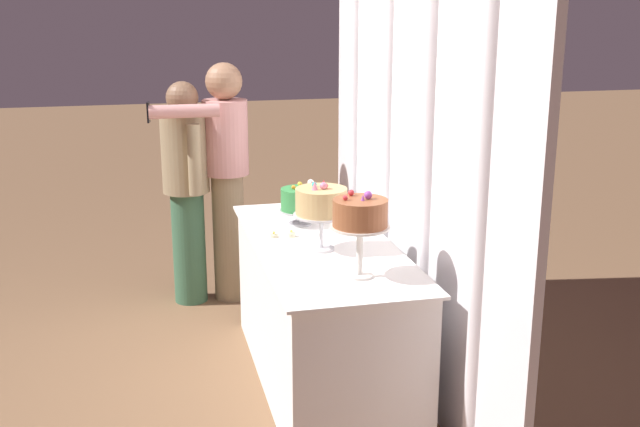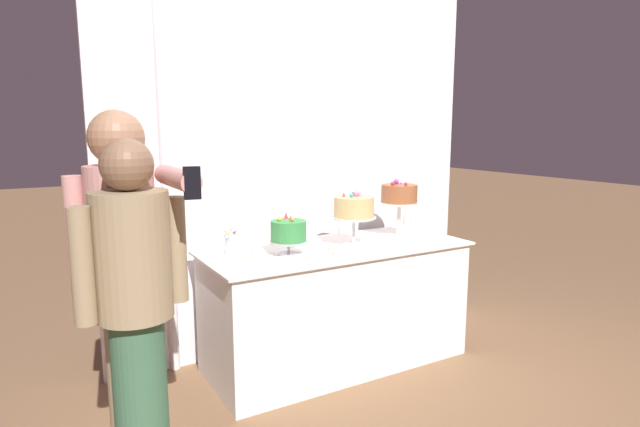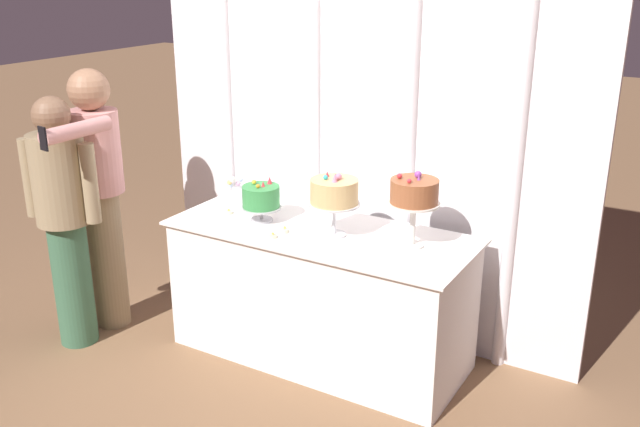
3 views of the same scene
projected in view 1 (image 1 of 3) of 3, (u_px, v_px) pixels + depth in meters
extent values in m
plane|color=#846042|center=(304.00, 382.00, 4.12)|extent=(24.00, 24.00, 0.00)
cube|color=white|center=(412.00, 108.00, 3.86)|extent=(2.71, 0.04, 2.89)
cylinder|color=white|center=(356.00, 88.00, 4.73)|extent=(0.06, 0.06, 2.89)
cylinder|color=white|center=(389.00, 101.00, 4.12)|extent=(0.06, 0.06, 2.89)
cylinder|color=white|center=(430.00, 117.00, 3.56)|extent=(0.08, 0.08, 2.89)
cylinder|color=white|center=(487.00, 139.00, 3.00)|extent=(0.07, 0.07, 2.89)
cube|color=white|center=(322.00, 315.00, 4.04)|extent=(1.64, 0.65, 0.76)
cube|color=white|center=(322.00, 245.00, 3.94)|extent=(1.69, 0.70, 0.01)
cylinder|color=#B2B2B7|center=(300.00, 224.00, 4.26)|extent=(0.13, 0.13, 0.01)
cylinder|color=#B2B2B7|center=(300.00, 217.00, 4.25)|extent=(0.02, 0.02, 0.06)
cylinder|color=#B2B2B7|center=(300.00, 210.00, 4.24)|extent=(0.23, 0.23, 0.01)
cylinder|color=#388E47|center=(300.00, 199.00, 4.23)|extent=(0.21, 0.21, 0.12)
cone|color=#DB333D|center=(301.00, 186.00, 4.19)|extent=(0.02, 0.02, 0.03)
cone|color=#DB333D|center=(312.00, 185.00, 4.20)|extent=(0.03, 0.03, 0.04)
sphere|color=yellow|center=(300.00, 184.00, 4.26)|extent=(0.03, 0.03, 0.03)
sphere|color=orange|center=(293.00, 187.00, 4.19)|extent=(0.02, 0.02, 0.02)
cylinder|color=silver|center=(321.00, 249.00, 3.83)|extent=(0.13, 0.13, 0.01)
cylinder|color=silver|center=(321.00, 232.00, 3.81)|extent=(0.02, 0.02, 0.16)
cylinder|color=silver|center=(321.00, 215.00, 3.79)|extent=(0.28, 0.28, 0.01)
cylinder|color=#DBB775|center=(321.00, 201.00, 3.77)|extent=(0.25, 0.25, 0.13)
sphere|color=pink|center=(323.00, 186.00, 3.73)|extent=(0.04, 0.04, 0.04)
sphere|color=#DB333D|center=(325.00, 186.00, 3.75)|extent=(0.03, 0.03, 0.03)
cone|color=#DB333D|center=(324.00, 182.00, 3.81)|extent=(0.02, 0.02, 0.03)
sphere|color=#2DB2B7|center=(314.00, 184.00, 3.78)|extent=(0.03, 0.03, 0.03)
cone|color=pink|center=(315.00, 186.00, 3.72)|extent=(0.03, 0.03, 0.04)
cylinder|color=silver|center=(359.00, 275.00, 3.46)|extent=(0.12, 0.12, 0.01)
cylinder|color=silver|center=(360.00, 251.00, 3.43)|extent=(0.03, 0.03, 0.22)
cylinder|color=silver|center=(360.00, 227.00, 3.40)|extent=(0.27, 0.27, 0.01)
cylinder|color=#995633|center=(360.00, 213.00, 3.38)|extent=(0.24, 0.24, 0.12)
cone|color=purple|center=(363.00, 198.00, 3.35)|extent=(0.02, 0.02, 0.03)
sphere|color=purple|center=(368.00, 195.00, 3.37)|extent=(0.04, 0.04, 0.04)
sphere|color=#DB333D|center=(351.00, 193.00, 3.43)|extent=(0.03, 0.03, 0.03)
sphere|color=#DB333D|center=(345.00, 198.00, 3.35)|extent=(0.02, 0.02, 0.02)
cylinder|color=silver|center=(318.00, 201.00, 4.56)|extent=(0.08, 0.08, 0.10)
sphere|color=silver|center=(312.00, 188.00, 4.57)|extent=(0.03, 0.03, 0.03)
sphere|color=white|center=(311.00, 183.00, 4.52)|extent=(0.04, 0.04, 0.04)
sphere|color=#CC9EC6|center=(316.00, 188.00, 4.52)|extent=(0.03, 0.03, 0.03)
sphere|color=silver|center=(326.00, 186.00, 4.56)|extent=(0.03, 0.03, 0.03)
sphere|color=#E5C666|center=(311.00, 186.00, 4.56)|extent=(0.03, 0.03, 0.03)
cylinder|color=beige|center=(292.00, 212.00, 4.48)|extent=(0.05, 0.05, 0.02)
sphere|color=#F9CC4C|center=(292.00, 210.00, 4.48)|extent=(0.01, 0.01, 0.01)
cylinder|color=beige|center=(274.00, 236.00, 4.04)|extent=(0.05, 0.05, 0.01)
sphere|color=#F9CC4C|center=(274.00, 233.00, 4.03)|extent=(0.01, 0.01, 0.01)
cylinder|color=beige|center=(291.00, 235.00, 4.04)|extent=(0.04, 0.04, 0.02)
sphere|color=#F9CC4C|center=(291.00, 231.00, 4.04)|extent=(0.01, 0.01, 0.01)
cylinder|color=#9E8966|center=(229.00, 237.00, 5.19)|extent=(0.26, 0.26, 0.86)
cylinder|color=#D6938E|center=(226.00, 137.00, 5.01)|extent=(0.36, 0.36, 0.49)
sphere|color=#A37556|center=(224.00, 81.00, 4.91)|extent=(0.24, 0.24, 0.24)
cylinder|color=#D6938E|center=(231.00, 134.00, 5.19)|extent=(0.08, 0.08, 0.43)
cylinder|color=#D6938E|center=(184.00, 111.00, 4.73)|extent=(0.08, 0.43, 0.08)
cube|color=black|center=(148.00, 112.00, 4.68)|extent=(0.06, 0.02, 0.12)
cylinder|color=#3D6B4C|center=(189.00, 247.00, 5.15)|extent=(0.26, 0.26, 0.76)
cylinder|color=#9E8966|center=(185.00, 153.00, 4.99)|extent=(0.37, 0.37, 0.51)
sphere|color=#846047|center=(182.00, 98.00, 4.89)|extent=(0.21, 0.21, 0.21)
cylinder|color=#9E8966|center=(176.00, 150.00, 5.15)|extent=(0.08, 0.08, 0.45)
cylinder|color=#9E8966|center=(194.00, 160.00, 4.82)|extent=(0.08, 0.08, 0.45)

